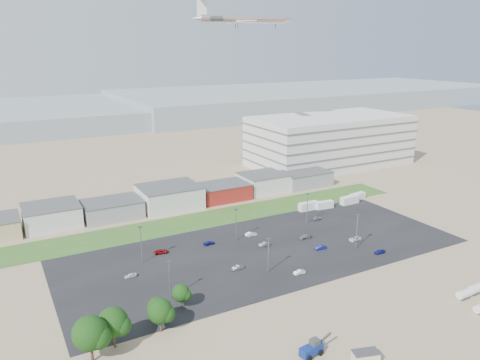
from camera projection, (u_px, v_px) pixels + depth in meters
ground at (288, 282)px, 121.13m from camera, size 700.00×700.00×0.00m
parking_lot at (264, 250)px, 140.31m from camera, size 120.00×50.00×0.01m
grass_strip at (205, 219)px, 165.02m from camera, size 160.00×16.00×0.02m
hills_backdrop at (121, 112)px, 404.20m from camera, size 700.00×200.00×9.00m
building_row at (141, 201)px, 172.12m from camera, size 170.00×20.00×8.00m
parking_garage at (330, 141)px, 239.36m from camera, size 80.00×40.00×25.00m
portable_shed at (365, 357)px, 89.67m from camera, size 5.70×4.05×2.59m
telehandler at (311, 348)px, 91.80m from camera, size 8.26×3.71×3.32m
storage_tank_nw at (464, 294)px, 112.95m from camera, size 3.99×2.01×2.39m
storage_tank_ne at (476, 289)px, 115.26m from camera, size 4.23×2.21×2.51m
box_trailer_a at (308, 206)px, 174.39m from camera, size 7.94×2.52×2.97m
box_trailer_b at (324, 205)px, 176.07m from camera, size 7.41×2.89×2.72m
box_trailer_c at (350, 200)px, 181.31m from camera, size 8.05×2.79×2.99m
box_trailer_d at (357, 197)px, 185.87m from camera, size 7.59×3.36×2.75m
tree_far_left at (90, 337)px, 89.15m from camera, size 7.28×7.28×10.93m
tree_left at (113, 325)px, 93.66m from camera, size 6.60×6.60×9.90m
tree_mid at (160, 313)px, 98.92m from camera, size 5.79×5.79×8.68m
tree_right at (158, 310)px, 101.43m from camera, size 4.98×4.98×7.48m
tree_near at (181, 295)px, 108.24m from camera, size 4.49×4.49×6.74m
lightpole_front_l at (170, 280)px, 112.01m from camera, size 1.15×0.48×9.75m
lightpole_front_m at (268, 255)px, 125.24m from camera, size 1.15×0.48×9.78m
lightpole_front_r at (357, 232)px, 139.81m from camera, size 1.28×0.53×10.84m
lightpole_back_l at (141, 245)px, 130.57m from camera, size 1.28×0.54×10.92m
lightpole_back_m at (236, 225)px, 145.93m from camera, size 1.23×0.51×10.43m
lightpole_back_r at (307, 208)px, 160.08m from camera, size 1.27×0.53×10.78m
airliner at (244, 19)px, 197.89m from camera, size 51.24×41.01×13.28m
parked_car_0 at (355, 239)px, 146.78m from camera, size 4.61×2.39×1.24m
parked_car_1 at (321, 247)px, 140.56m from camera, size 3.75×1.45×1.22m
parked_car_2 at (380, 252)px, 137.77m from camera, size 3.52×1.58×1.17m
parked_car_4 at (238, 267)px, 127.85m from camera, size 3.69×1.55×1.18m
parked_car_5 at (131, 275)px, 123.43m from camera, size 3.30×1.57×1.09m
parked_car_6 at (209, 243)px, 143.92m from camera, size 3.82×1.76×1.08m
parked_car_7 at (264, 244)px, 142.80m from camera, size 3.78×1.39×1.23m
parked_car_8 at (317, 218)px, 164.31m from camera, size 3.87×1.58×1.32m
parked_car_9 at (161, 252)px, 137.78m from camera, size 4.37×2.41×1.16m
parked_car_10 at (158, 313)px, 106.07m from camera, size 4.24×2.15×1.18m
parked_car_11 at (251, 234)px, 150.46m from camera, size 3.99×1.43×1.31m
parked_car_12 at (305, 237)px, 148.41m from camera, size 4.14×1.87×1.18m
parked_car_13 at (299, 272)px, 125.21m from camera, size 3.51×1.41×1.13m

